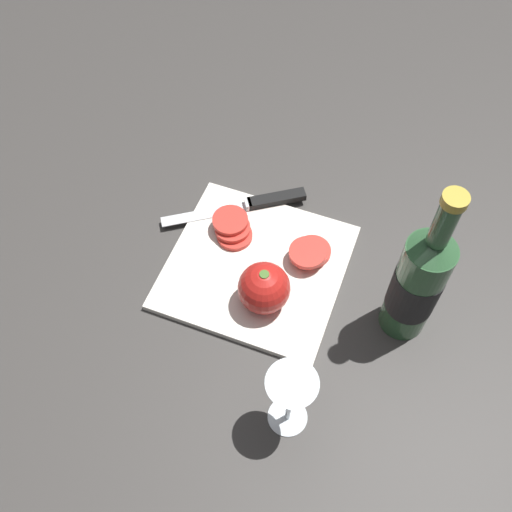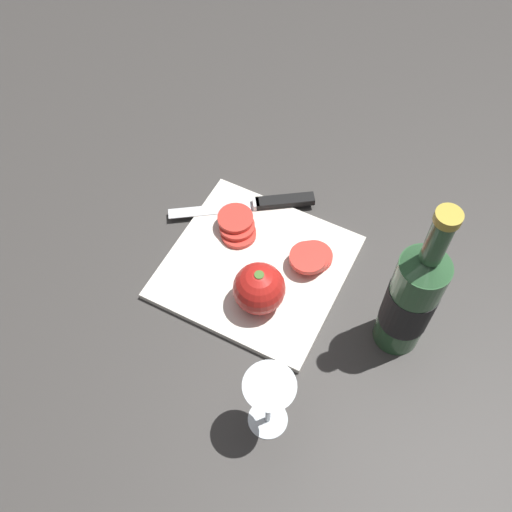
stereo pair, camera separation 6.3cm
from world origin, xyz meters
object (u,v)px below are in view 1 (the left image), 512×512
at_px(knife, 263,202).
at_px(tomato_slice_stack_near, 232,228).
at_px(whole_tomato, 264,288).
at_px(tomato_slice_stack_far, 310,252).
at_px(wine_glass, 291,395).
at_px(wine_bottle, 417,284).

bearing_deg(knife, tomato_slice_stack_near, 36.64).
relative_size(whole_tomato, tomato_slice_stack_near, 1.11).
relative_size(tomato_slice_stack_near, tomato_slice_stack_far, 0.94).
relative_size(knife, tomato_slice_stack_far, 2.85).
distance_m(wine_glass, whole_tomato, 0.21).
height_order(knife, tomato_slice_stack_near, tomato_slice_stack_near).
relative_size(wine_bottle, tomato_slice_stack_far, 3.97).
bearing_deg(tomato_slice_stack_near, knife, -109.27).
bearing_deg(tomato_slice_stack_near, tomato_slice_stack_far, -179.94).
xyz_separation_m(wine_glass, tomato_slice_stack_near, (0.21, -0.29, -0.07)).
bearing_deg(knife, wine_bottle, 120.76).
xyz_separation_m(wine_bottle, tomato_slice_stack_near, (0.33, -0.06, -0.10)).
bearing_deg(wine_bottle, wine_glass, 60.97).
bearing_deg(whole_tomato, wine_glass, 120.89).
relative_size(wine_bottle, tomato_slice_stack_near, 4.20).
relative_size(wine_bottle, whole_tomato, 3.79).
relative_size(wine_glass, tomato_slice_stack_near, 1.83).
bearing_deg(tomato_slice_stack_near, wine_bottle, 169.90).
height_order(whole_tomato, tomato_slice_stack_far, whole_tomato).
xyz_separation_m(wine_glass, tomato_slice_stack_far, (0.06, -0.29, -0.07)).
height_order(whole_tomato, knife, whole_tomato).
bearing_deg(whole_tomato, knife, -69.35).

